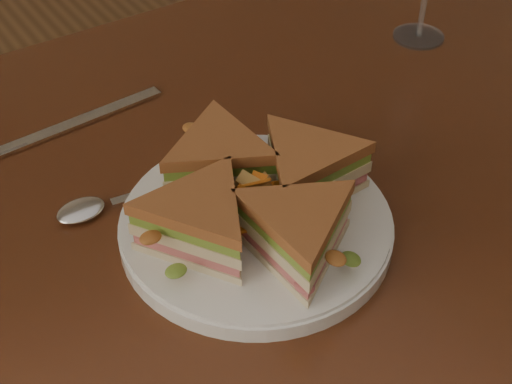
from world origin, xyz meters
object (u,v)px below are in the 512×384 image
table (232,271)px  spoon (104,205)px  plate (256,226)px  knife (69,126)px  sandwich_wedges (256,196)px

table → spoon: spoon is taller
table → spoon: size_ratio=6.56×
table → plate: (-0.00, -0.05, 0.11)m
spoon → knife: 0.14m
table → sandwich_wedges: (-0.00, -0.05, 0.14)m
sandwich_wedges → knife: (-0.08, 0.25, -0.04)m
sandwich_wedges → knife: sandwich_wedges is taller
table → sandwich_wedges: bearing=-90.6°
plate → spoon: size_ratio=1.39×
table → sandwich_wedges: size_ratio=4.87×
table → spoon: bearing=149.1°
plate → knife: plate is taller
sandwich_wedges → spoon: 0.16m
sandwich_wedges → spoon: bearing=133.7°
knife → spoon: bearing=-102.3°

